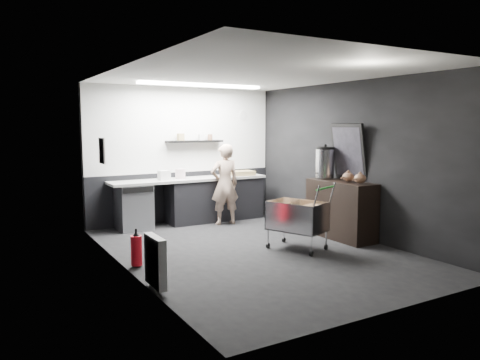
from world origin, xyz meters
TOP-DOWN VIEW (x-y plane):
  - floor at (0.00, 0.00)m, footprint 5.50×5.50m
  - ceiling at (0.00, 0.00)m, footprint 5.50×5.50m
  - wall_back at (0.00, 2.75)m, footprint 5.50×0.00m
  - wall_front at (0.00, -2.75)m, footprint 5.50×0.00m
  - wall_left at (-2.00, 0.00)m, footprint 0.00×5.50m
  - wall_right at (2.00, 0.00)m, footprint 0.00×5.50m
  - kitchen_wall_panel at (0.00, 2.73)m, footprint 3.95×0.02m
  - dado_panel at (0.00, 2.73)m, footprint 3.95×0.02m
  - floating_shelf at (0.20, 2.62)m, footprint 1.20×0.22m
  - wall_clock at (1.40, 2.72)m, footprint 0.20×0.03m
  - poster at (-1.98, 1.30)m, footprint 0.02×0.30m
  - poster_red_band at (-1.98, 1.30)m, footprint 0.02×0.22m
  - radiator at (-1.94, -0.90)m, footprint 0.10×0.50m
  - ceiling_strip at (0.00, 1.85)m, footprint 2.40×0.20m
  - prep_counter at (0.14, 2.42)m, footprint 3.20×0.61m
  - person at (0.54, 1.97)m, footprint 0.62×0.44m
  - shopping_cart at (0.63, -0.25)m, footprint 0.88×1.13m
  - sideboard at (1.74, 0.00)m, footprint 0.57×1.32m
  - fire_extinguisher at (-1.85, 0.10)m, footprint 0.15×0.15m
  - cardboard_box at (1.17, 2.37)m, footprint 0.50×0.39m
  - pink_tub at (-0.20, 2.42)m, footprint 0.19×0.19m
  - white_container at (-0.56, 2.37)m, footprint 0.21×0.17m

SIDE VIEW (x-z plane):
  - floor at x=0.00m, z-range 0.00..0.00m
  - fire_extinguisher at x=-1.85m, z-range -0.01..0.50m
  - radiator at x=-1.94m, z-range 0.05..0.65m
  - prep_counter at x=0.14m, z-range 0.01..0.91m
  - shopping_cart at x=0.63m, z-range -0.02..1.00m
  - dado_panel at x=0.00m, z-range 0.00..1.00m
  - sideboard at x=1.74m, z-range -0.36..1.61m
  - person at x=0.54m, z-range 0.00..1.58m
  - cardboard_box at x=1.17m, z-range 0.90..0.99m
  - white_container at x=-0.56m, z-range 0.90..1.08m
  - pink_tub at x=-0.20m, z-range 0.90..1.09m
  - wall_back at x=0.00m, z-range -1.40..4.10m
  - wall_front at x=0.00m, z-range -1.40..4.10m
  - wall_left at x=-2.00m, z-range -1.40..4.10m
  - wall_right at x=2.00m, z-range -1.40..4.10m
  - poster at x=-1.98m, z-range 1.35..1.75m
  - floating_shelf at x=0.20m, z-range 1.60..1.64m
  - poster_red_band at x=-1.98m, z-range 1.57..1.67m
  - kitchen_wall_panel at x=0.00m, z-range 1.00..2.70m
  - wall_clock at x=1.40m, z-range 2.05..2.25m
  - ceiling_strip at x=0.00m, z-range 2.65..2.69m
  - ceiling at x=0.00m, z-range 2.70..2.70m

